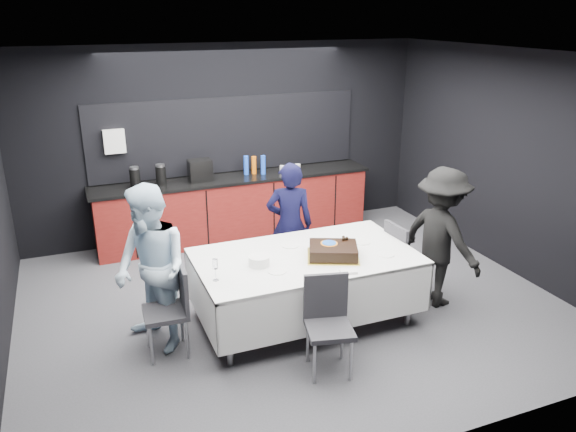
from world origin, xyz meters
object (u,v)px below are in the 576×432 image
Objects in this scene: plate_stack at (259,261)px; party_table at (305,267)px; person_center at (290,225)px; chair_near at (328,317)px; person_left at (151,270)px; person_right at (441,237)px; champagne_flute at (215,265)px; chair_right at (402,255)px; chair_left at (173,303)px; cake_assembly at (333,251)px.

party_table is at bearing 5.55° from plate_stack.
plate_stack is at bearing 71.47° from person_center.
chair_near is 1.77m from person_left.
plate_stack is 0.14× the size of person_center.
chair_near is at bearing 97.28° from person_right.
champagne_flute is at bearing 61.16° from person_center.
person_left reaches higher than plate_stack.
chair_left is at bearing -176.68° from chair_right.
person_left reaches higher than person_right.
champagne_flute is 0.65m from person_left.
chair_right is 0.50m from person_right.
plate_stack is 0.23× the size of chair_left.
chair_near is at bearing -99.68° from party_table.
cake_assembly is at bearing 60.93° from chair_near.
chair_left is at bearing 148.50° from chair_near.
cake_assembly is 0.72× the size of chair_near.
cake_assembly reaches higher than party_table.
person_left is at bearing 179.62° from chair_right.
chair_left is at bearing 49.61° from person_center.
champagne_flute is 2.62m from person_right.
chair_left is at bearing 177.45° from cake_assembly.
person_left is at bearing 149.93° from champagne_flute.
chair_near is (0.39, -0.81, -0.30)m from plate_stack.
chair_left is at bearing 160.13° from champagne_flute.
cake_assembly reaches higher than chair_left.
champagne_flute is at bearing 76.61° from person_right.
chair_left is 0.55× the size of person_left.
person_center reaches higher than champagne_flute.
party_table is 1.28m from chair_right.
person_left reaches higher than chair_left.
chair_right is 1.70m from chair_near.
person_center is at bearing 143.12° from chair_right.
person_left reaches higher than cake_assembly.
party_table is at bearing 97.20° from person_center.
cake_assembly is 1.72m from chair_left.
chair_left is (-1.44, -0.08, -0.11)m from party_table.
champagne_flute reaches higher than party_table.
champagne_flute reaches higher than chair_near.
chair_near is (-1.42, -0.95, 0.00)m from chair_right.
person_center is 1.77m from person_right.
chair_right reaches higher than plate_stack.
chair_left reaches higher than plate_stack.
plate_stack is 0.23× the size of chair_right.
champagne_flute is at bearing 36.68° from person_left.
cake_assembly is 1.09m from chair_right.
champagne_flute is 0.14× the size of person_right.
party_table is 3.49× the size of cake_assembly.
plate_stack is at bearing 18.62° from champagne_flute.
chair_left is 1.00× the size of chair_right.
person_center reaches higher than plate_stack.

